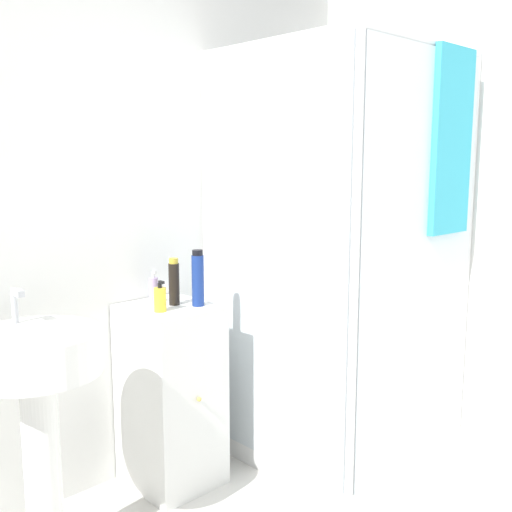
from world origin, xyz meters
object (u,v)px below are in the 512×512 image
soap_dispenser (160,299)px  shampoo_bottle_blue (198,279)px  sink (38,387)px  shampoo_bottle_tall_black (174,282)px  lotion_bottle_white (154,290)px

soap_dispenser → shampoo_bottle_blue: bearing=-10.0°
sink → shampoo_bottle_blue: (0.77, 0.06, 0.28)m
sink → soap_dispenser: bearing=8.8°
sink → soap_dispenser: size_ratio=7.52×
sink → shampoo_bottle_tall_black: 0.77m
shampoo_bottle_tall_black → soap_dispenser: bearing=-153.9°
shampoo_bottle_blue → shampoo_bottle_tall_black: bearing=126.3°
sink → shampoo_bottle_tall_black: bearing=11.9°
soap_dispenser → sink: bearing=-171.2°
shampoo_bottle_tall_black → lotion_bottle_white: size_ratio=1.42×
soap_dispenser → lotion_bottle_white: bearing=65.7°
sink → soap_dispenser: sink is taller
soap_dispenser → shampoo_bottle_blue: 0.20m
sink → soap_dispenser: 0.63m
lotion_bottle_white → sink: bearing=-160.2°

